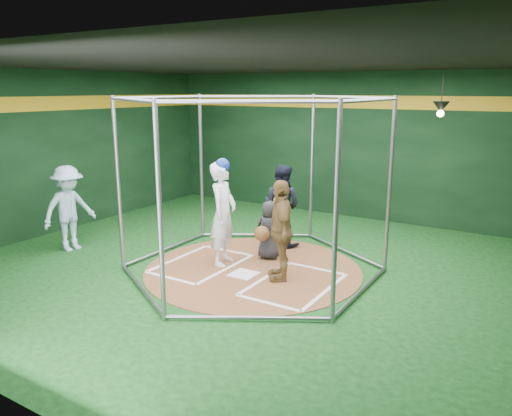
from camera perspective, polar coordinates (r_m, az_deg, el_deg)
The scene contains 12 objects.
room_shell at distance 8.40m, azimuth -0.33°, elevation 4.22°, with size 10.10×9.10×3.53m.
clay_disc at distance 8.84m, azimuth -0.34°, elevation -7.04°, with size 3.80×3.80×0.01m, color brown.
home_plate at distance 8.60m, azimuth -1.41°, elevation -7.56°, with size 0.43×0.43×0.01m, color white.
batter_box_left at distance 9.16m, azimuth -6.25°, elevation -6.30°, with size 1.17×1.77×0.01m.
batter_box_right at distance 8.20m, azimuth 4.42°, elevation -8.69°, with size 1.17×1.77×0.01m.
batting_cage at distance 8.44m, azimuth -0.36°, elevation 2.51°, with size 4.05×4.67×3.00m.
pendant_lamp_near at distance 10.85m, azimuth 20.38°, elevation 10.73°, with size 0.34×0.34×0.90m.
batter_figure at distance 8.86m, azimuth -3.79°, elevation -0.52°, with size 0.58×0.76×1.93m.
visitor_leopard at distance 8.18m, azimuth 2.84°, elevation -2.54°, with size 0.98×0.41×1.68m, color #A58146.
catcher_figure at distance 9.22m, azimuth 1.42°, elevation -2.56°, with size 0.62×0.64×1.10m.
umpire at distance 10.00m, azimuth 2.95°, elevation 0.33°, with size 0.80×0.62×1.64m, color black.
bystander_blue at distance 10.35m, azimuth -20.60°, elevation -0.05°, with size 1.08×0.62×1.68m, color #A5C0DA.
Camera 1 is at (4.40, -7.02, 3.11)m, focal length 35.00 mm.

